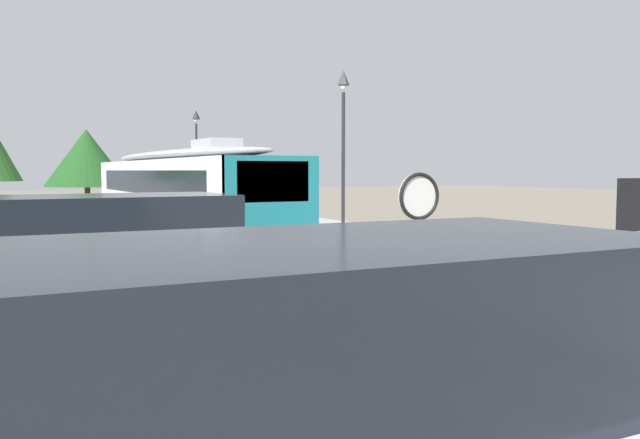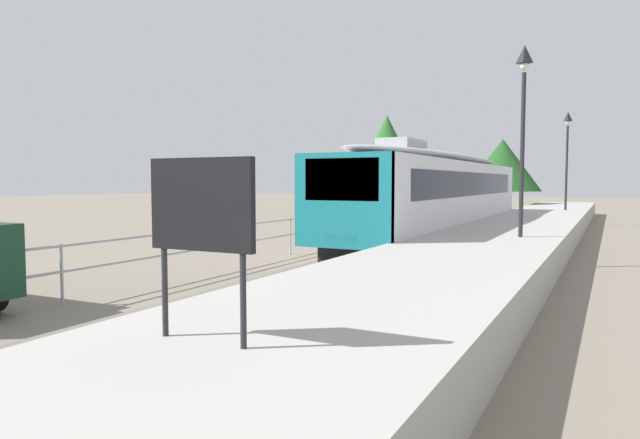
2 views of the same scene
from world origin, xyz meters
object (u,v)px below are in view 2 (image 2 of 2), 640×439
at_px(commuter_train, 439,189).
at_px(platform_lamp_mid_platform, 523,104).
at_px(platform_lamp_far_end, 567,142).
at_px(platform_notice_board, 201,211).

distance_m(commuter_train, platform_lamp_mid_platform, 7.83).
xyz_separation_m(platform_lamp_far_end, platform_notice_board, (-1.23, -29.61, -2.44)).
bearing_deg(commuter_train, platform_notice_board, -81.41).
height_order(commuter_train, platform_notice_board, commuter_train).
bearing_deg(commuter_train, platform_lamp_mid_platform, -56.84).
bearing_deg(platform_lamp_mid_platform, platform_notice_board, -95.60).
height_order(commuter_train, platform_lamp_mid_platform, platform_lamp_mid_platform).
bearing_deg(platform_notice_board, commuter_train, 98.59).
distance_m(commuter_train, platform_notice_board, 18.98).
bearing_deg(platform_lamp_mid_platform, commuter_train, 123.16).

